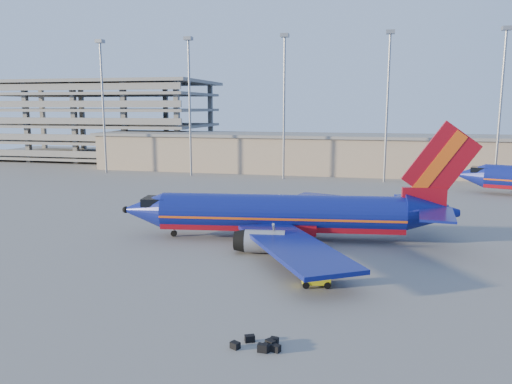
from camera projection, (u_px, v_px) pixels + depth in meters
ground at (257, 236)px, 56.90m from camera, size 220.00×220.00×0.00m
terminal_building at (360, 154)px, 109.63m from camera, size 122.00×16.00×8.50m
parking_garage at (101, 117)px, 139.81m from camera, size 62.00×32.00×21.40m
light_mast_row at (335, 91)px, 96.98m from camera, size 101.60×1.60×28.65m
aircraft_main at (289, 215)px, 54.98m from camera, size 38.76×37.07×13.15m
baggage_tug at (316, 276)px, 40.88m from camera, size 2.56×1.87×1.66m
luggage_pile at (262, 345)px, 30.44m from camera, size 3.17×1.67×0.51m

